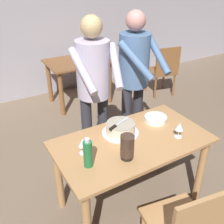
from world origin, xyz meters
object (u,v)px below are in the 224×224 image
water_bottle (88,154)px  background_table (79,70)px  wine_glass_near (180,127)px  person_cutting_cake (94,84)px  cake_on_platter (120,129)px  plate_stack (156,119)px  cake_knife (116,126)px  person_standing_beside (134,74)px  main_dining_table (132,152)px  hurricane_lamp (127,147)px  wine_glass_far (83,143)px  background_chair_0 (163,69)px

water_bottle → background_table: (0.98, 2.37, -0.29)m
wine_glass_near → person_cutting_cake: person_cutting_cake is taller
cake_on_platter → water_bottle: size_ratio=1.36×
plate_stack → background_table: size_ratio=0.22×
cake_knife → background_table: cake_knife is taller
cake_on_platter → person_standing_beside: bearing=45.5°
main_dining_table → person_cutting_cake: size_ratio=0.79×
main_dining_table → cake_knife: size_ratio=5.23×
cake_on_platter → wine_glass_near: 0.52m
water_bottle → hurricane_lamp: size_ratio=1.19×
main_dining_table → cake_knife: bearing=129.5°
plate_stack → wine_glass_far: wine_glass_far is taller
main_dining_table → water_bottle: bearing=-167.8°
cake_on_platter → hurricane_lamp: bearing=-113.9°
wine_glass_far → background_chair_0: (2.33, 1.72, -0.36)m
person_standing_beside → cake_knife: bearing=-136.9°
water_bottle → background_chair_0: bearing=38.6°
person_standing_beside → wine_glass_near: bearing=-93.7°
wine_glass_near → water_bottle: size_ratio=0.58×
plate_stack → wine_glass_near: size_ratio=1.53×
wine_glass_near → background_table: wine_glass_near is taller
main_dining_table → person_cutting_cake: bearing=96.2°
wine_glass_far → background_table: size_ratio=0.14×
background_chair_0 → wine_glass_near: bearing=-127.7°
wine_glass_far → person_standing_beside: size_ratio=0.08×
hurricane_lamp → person_cutting_cake: size_ratio=0.12×
hurricane_lamp → background_chair_0: 2.86m
cake_on_platter → background_table: bearing=75.8°
wine_glass_near → plate_stack: bearing=90.5°
water_bottle → person_cutting_cake: person_cutting_cake is taller
cake_on_platter → person_standing_beside: size_ratio=0.20×
water_bottle → background_chair_0: water_bottle is taller
person_cutting_cake → background_table: (0.57, 1.68, -0.50)m
person_standing_beside → wine_glass_far: bearing=-147.3°
wine_glass_near → background_chair_0: background_chair_0 is taller
wine_glass_far → hurricane_lamp: hurricane_lamp is taller
cake_knife → background_table: size_ratio=0.26×
main_dining_table → person_standing_beside: (0.43, 0.62, 0.46)m
main_dining_table → hurricane_lamp: hurricane_lamp is taller
water_bottle → person_cutting_cake: size_ratio=0.15×
main_dining_table → cake_knife: cake_knife is taller
main_dining_table → cake_on_platter: (-0.03, 0.15, 0.18)m
hurricane_lamp → cake_on_platter: bearing=66.1°
cake_knife → plate_stack: cake_knife is taller
main_dining_table → wine_glass_near: 0.48m
wine_glass_near → background_table: 2.45m
background_table → main_dining_table: bearing=-102.5°
water_bottle → cake_knife: bearing=30.6°
cake_knife → person_cutting_cake: bearing=85.6°
wine_glass_near → person_cutting_cake: 0.90m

